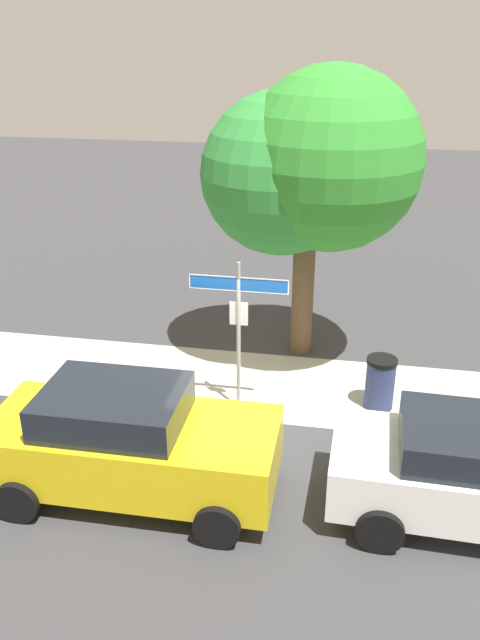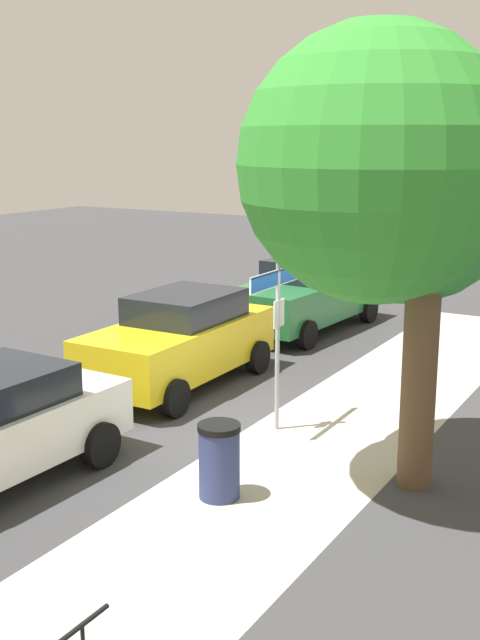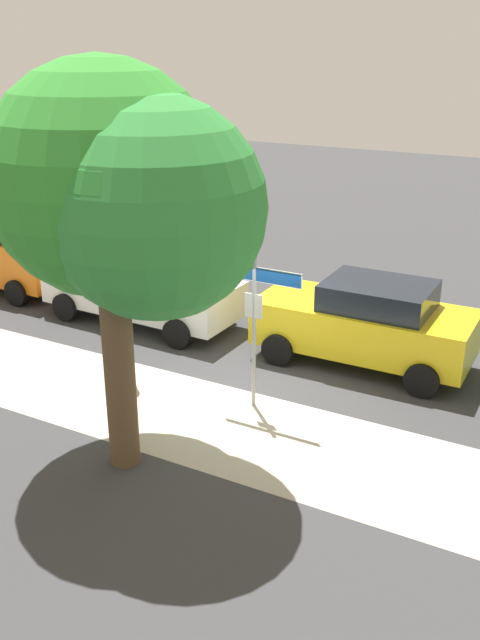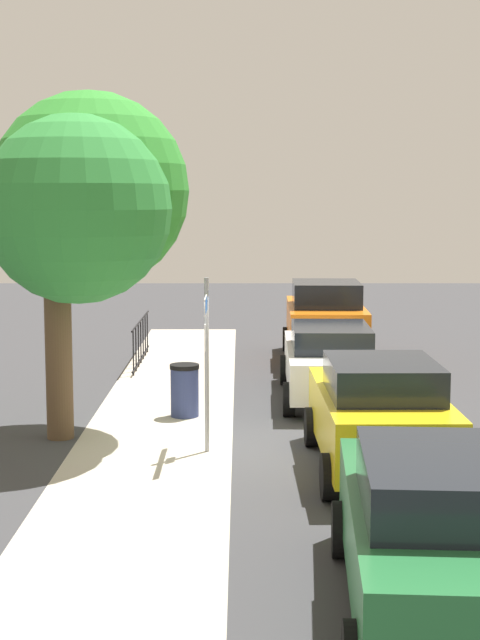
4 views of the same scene
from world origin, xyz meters
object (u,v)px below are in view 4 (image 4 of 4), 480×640
(street_sign, at_px, (207,331))
(car_green, at_px, (444,533))
(trash_bin, at_px, (185,390))
(car_yellow, at_px, (379,414))
(car_white, at_px, (330,361))
(car_orange, at_px, (325,321))
(shade_tree, at_px, (80,200))

(street_sign, bearing_deg, car_green, -158.29)
(trash_bin, bearing_deg, car_yellow, -139.49)
(car_white, height_order, car_orange, car_orange)
(car_green, xyz_separation_m, car_orange, (14.87, -0.17, 0.13))
(shade_tree, height_order, car_yellow, shade_tree)
(car_green, height_order, car_yellow, car_yellow)
(street_sign, xyz_separation_m, car_orange, (8.65, -2.65, -0.96))
(shade_tree, relative_size, car_white, 1.27)
(car_orange, xyz_separation_m, trash_bin, (-6.15, 3.15, -0.50))
(car_white, bearing_deg, car_yellow, -175.62)
(car_white, distance_m, trash_bin, 3.20)
(car_green, bearing_deg, car_yellow, 2.55)
(car_white, bearing_deg, shade_tree, 126.52)
(car_green, xyz_separation_m, trash_bin, (8.72, 2.97, -0.37))
(street_sign, bearing_deg, car_white, -30.27)
(car_yellow, bearing_deg, car_green, 178.23)
(car_yellow, height_order, car_orange, car_orange)
(car_orange, distance_m, trash_bin, 6.93)
(car_white, bearing_deg, trash_bin, 119.15)
(car_yellow, relative_size, car_white, 0.91)
(car_white, relative_size, trash_bin, 4.67)
(car_yellow, height_order, trash_bin, car_yellow)
(shade_tree, xyz_separation_m, car_yellow, (-1.99, -4.68, -3.14))
(shade_tree, xyz_separation_m, car_orange, (7.77, -4.74, -3.01))
(car_green, distance_m, car_orange, 14.87)
(shade_tree, relative_size, car_green, 1.25)
(car_white, xyz_separation_m, car_orange, (4.67, -0.32, 0.19))
(shade_tree, distance_m, trash_bin, 4.19)
(car_yellow, xyz_separation_m, car_orange, (9.77, -0.06, 0.12))
(street_sign, relative_size, car_yellow, 0.67)
(car_yellow, xyz_separation_m, trash_bin, (3.61, 3.09, -0.37))
(shade_tree, bearing_deg, car_orange, -31.38)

